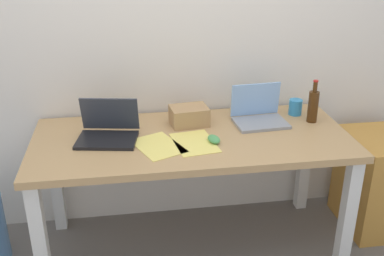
{
  "coord_description": "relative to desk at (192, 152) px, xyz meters",
  "views": [
    {
      "loc": [
        -0.35,
        -2.29,
        1.82
      ],
      "look_at": [
        0.0,
        0.0,
        0.8
      ],
      "focal_mm": 43.01,
      "sensor_mm": 36.0,
      "label": 1
    }
  ],
  "objects": [
    {
      "name": "coffee_mug",
      "position": [
        0.68,
        0.22,
        0.14
      ],
      "size": [
        0.08,
        0.08,
        0.09
      ],
      "primitive_type": "cylinder",
      "color": "#338CC6",
      "rests_on": "desk"
    },
    {
      "name": "back_wall",
      "position": [
        0.0,
        0.44,
        0.65
      ],
      "size": [
        5.2,
        0.08,
        2.6
      ],
      "primitive_type": "cube",
      "color": "silver",
      "rests_on": "ground"
    },
    {
      "name": "laptop_left",
      "position": [
        -0.46,
        0.04,
        0.14
      ],
      "size": [
        0.36,
        0.3,
        0.21
      ],
      "color": "black",
      "rests_on": "desk"
    },
    {
      "name": "paper_yellow_folder",
      "position": [
        -0.2,
        -0.1,
        0.1
      ],
      "size": [
        0.31,
        0.35,
        0.0
      ],
      "primitive_type": "cube",
      "rotation": [
        0.0,
        0.0,
        0.41
      ],
      "color": "#F4E06B",
      "rests_on": "desk"
    },
    {
      "name": "beer_bottle",
      "position": [
        0.74,
        0.1,
        0.2
      ],
      "size": [
        0.06,
        0.06,
        0.26
      ],
      "color": "#47280F",
      "rests_on": "desk"
    },
    {
      "name": "cardboard_box",
      "position": [
        0.01,
        0.17,
        0.15
      ],
      "size": [
        0.23,
        0.18,
        0.11
      ],
      "primitive_type": "cube",
      "rotation": [
        0.0,
        0.0,
        0.11
      ],
      "color": "tan",
      "rests_on": "desk"
    },
    {
      "name": "ground_plane",
      "position": [
        0.0,
        0.0,
        -0.65
      ],
      "size": [
        8.0,
        8.0,
        0.0
      ],
      "primitive_type": "plane",
      "color": "slate"
    },
    {
      "name": "computer_mouse",
      "position": [
        0.11,
        -0.09,
        0.11
      ],
      "size": [
        0.08,
        0.11,
        0.03
      ],
      "primitive_type": "ellipsoid",
      "rotation": [
        0.0,
        0.0,
        0.21
      ],
      "color": "#4C9E56",
      "rests_on": "desk"
    },
    {
      "name": "laptop_right",
      "position": [
        0.42,
        0.14,
        0.14
      ],
      "size": [
        0.32,
        0.25,
        0.22
      ],
      "color": "gray",
      "rests_on": "desk"
    },
    {
      "name": "paper_sheet_center",
      "position": [
        0.0,
        -0.09,
        0.1
      ],
      "size": [
        0.25,
        0.32,
        0.0
      ],
      "primitive_type": "cube",
      "rotation": [
        0.0,
        0.0,
        0.14
      ],
      "color": "#F4E06B",
      "rests_on": "desk"
    },
    {
      "name": "desk",
      "position": [
        0.0,
        0.0,
        0.0
      ],
      "size": [
        1.76,
        0.77,
        0.75
      ],
      "color": "tan",
      "rests_on": "ground"
    },
    {
      "name": "filing_cabinet",
      "position": [
        1.22,
        0.06,
        -0.34
      ],
      "size": [
        0.4,
        0.48,
        0.63
      ],
      "primitive_type": "cube",
      "color": "#C68938",
      "rests_on": "ground"
    }
  ]
}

